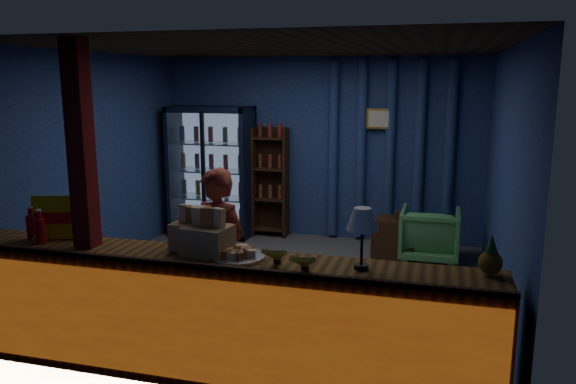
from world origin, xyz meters
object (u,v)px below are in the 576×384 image
(table_lamp, at_px, (362,222))
(pastry_tray, at_px, (237,255))
(green_chair, at_px, (430,234))
(shopkeeper, at_px, (218,255))

(table_lamp, bearing_deg, pastry_tray, 179.72)
(green_chair, height_order, pastry_tray, pastry_tray)
(pastry_tray, relative_size, table_lamp, 0.99)
(pastry_tray, height_order, table_lamp, table_lamp)
(green_chair, relative_size, table_lamp, 1.66)
(green_chair, bearing_deg, table_lamp, 83.33)
(shopkeeper, relative_size, table_lamp, 3.42)
(shopkeeper, bearing_deg, green_chair, 72.34)
(table_lamp, bearing_deg, green_chair, 82.66)
(shopkeeper, bearing_deg, table_lamp, -7.73)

